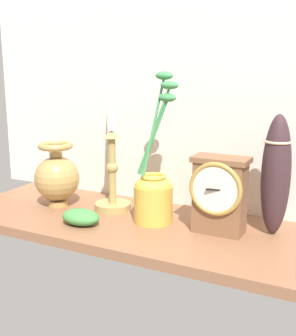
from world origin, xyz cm
name	(u,v)px	position (x,y,z in cm)	size (l,w,h in cm)	color
ground_plane	(141,227)	(0.00, 0.00, -1.20)	(100.00, 36.00, 2.40)	brown
back_wall	(174,86)	(0.00, 18.50, 32.50)	(120.00, 2.00, 65.00)	silver
mantel_clock	(219,194)	(19.24, 1.84, 9.41)	(12.79, 8.22, 17.93)	brown
candlestick_tall_left	(112,164)	(-11.60, 5.28, 12.54)	(9.75, 9.75, 43.23)	#A18B51
brass_vase_bulbous	(57,176)	(-26.90, 1.18, 8.35)	(12.27, 12.27, 17.66)	#A8874B
brass_vase_jar	(154,191)	(2.58, 1.76, 7.97)	(10.46, 9.63, 36.66)	gold
tall_ceramic_vase	(276,175)	(30.59, 7.02, 14.02)	(6.57, 6.57, 27.74)	#382429
ivy_sprig	(81,217)	(-12.35, -8.31, 1.91)	(9.93, 6.95, 3.81)	#418742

